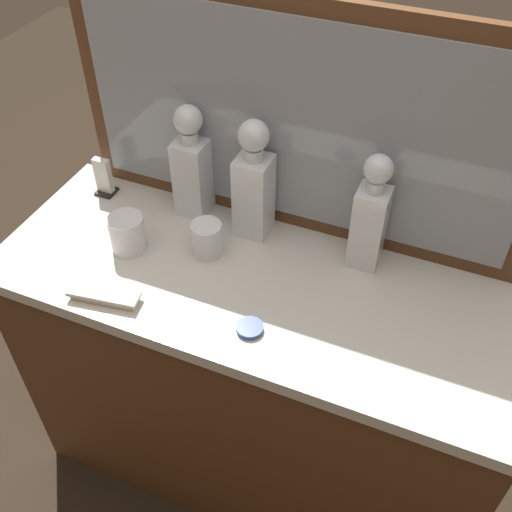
% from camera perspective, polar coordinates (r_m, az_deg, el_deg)
% --- Properties ---
extents(ground_plane, '(6.00, 6.00, 0.00)m').
position_cam_1_polar(ground_plane, '(2.13, 0.00, -18.61)').
color(ground_plane, '#2D2319').
extents(dresser, '(1.29, 0.50, 0.85)m').
position_cam_1_polar(dresser, '(1.76, 0.00, -12.06)').
color(dresser, brown).
rests_on(dresser, ground_plane).
extents(dresser_mirror, '(1.13, 0.03, 0.59)m').
position_cam_1_polar(dresser_mirror, '(1.42, 3.75, 12.36)').
color(dresser_mirror, brown).
rests_on(dresser_mirror, dresser).
extents(crystal_decanter_far_left, '(0.08, 0.08, 0.32)m').
position_cam_1_polar(crystal_decanter_far_left, '(1.48, -0.22, 6.30)').
color(crystal_decanter_far_left, white).
rests_on(crystal_decanter_far_left, dresser).
extents(crystal_decanter_center, '(0.08, 0.08, 0.31)m').
position_cam_1_polar(crystal_decanter_center, '(1.56, -6.05, 7.99)').
color(crystal_decanter_center, white).
rests_on(crystal_decanter_center, dresser).
extents(crystal_decanter_front, '(0.07, 0.07, 0.31)m').
position_cam_1_polar(crystal_decanter_front, '(1.42, 10.71, 3.23)').
color(crystal_decanter_front, white).
rests_on(crystal_decanter_front, dresser).
extents(crystal_tumbler_far_right, '(0.09, 0.09, 0.10)m').
position_cam_1_polar(crystal_tumbler_far_right, '(1.52, -12.07, 2.00)').
color(crystal_tumbler_far_right, white).
rests_on(crystal_tumbler_far_right, dresser).
extents(crystal_tumbler_left, '(0.08, 0.08, 0.09)m').
position_cam_1_polar(crystal_tumbler_left, '(1.48, -4.67, 1.53)').
color(crystal_tumbler_left, white).
rests_on(crystal_tumbler_left, dresser).
extents(silver_brush_front, '(0.17, 0.08, 0.02)m').
position_cam_1_polar(silver_brush_front, '(1.42, -14.16, -3.63)').
color(silver_brush_front, '#B7A88C').
rests_on(silver_brush_front, dresser).
extents(porcelain_dish, '(0.06, 0.06, 0.01)m').
position_cam_1_polar(porcelain_dish, '(1.32, -0.59, -6.84)').
color(porcelain_dish, '#33478C').
rests_on(porcelain_dish, dresser).
extents(napkin_holder, '(0.05, 0.05, 0.11)m').
position_cam_1_polar(napkin_holder, '(1.71, -14.20, 7.09)').
color(napkin_holder, black).
rests_on(napkin_holder, dresser).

